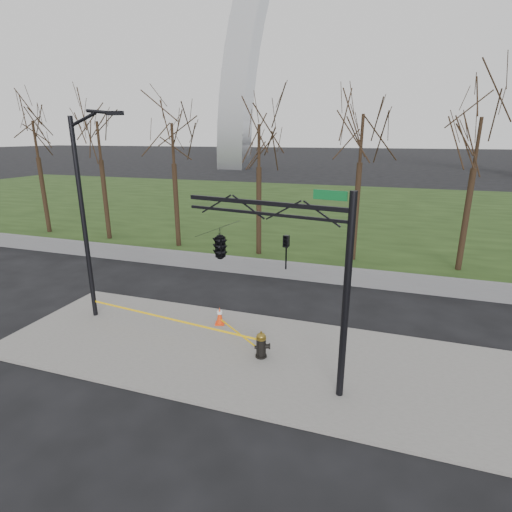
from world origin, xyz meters
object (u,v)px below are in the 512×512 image
(fire_hydrant, at_px, (262,345))
(traffic_signal_mast, at_px, (242,246))
(traffic_cone, at_px, (220,316))
(street_light, at_px, (86,207))

(fire_hydrant, bearing_deg, traffic_signal_mast, -141.34)
(traffic_cone, distance_m, street_light, 6.66)
(fire_hydrant, xyz_separation_m, traffic_cone, (-2.32, 1.82, -0.08))
(fire_hydrant, bearing_deg, street_light, 153.43)
(fire_hydrant, distance_m, street_light, 8.53)
(street_light, height_order, traffic_signal_mast, street_light)
(fire_hydrant, height_order, street_light, street_light)
(traffic_cone, distance_m, traffic_signal_mast, 4.85)
(fire_hydrant, distance_m, traffic_signal_mast, 3.70)
(traffic_signal_mast, bearing_deg, street_light, 176.66)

